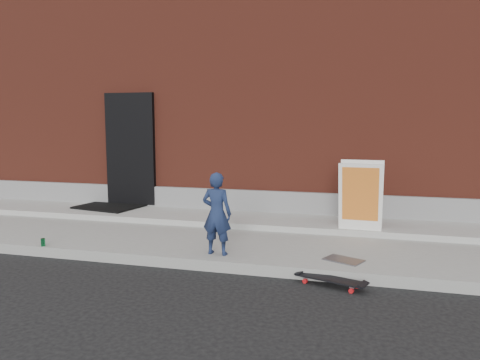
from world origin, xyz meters
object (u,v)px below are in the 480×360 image
(pizza_sign, at_px, (361,195))
(soda_can, at_px, (43,242))
(skateboard, at_px, (331,280))
(child, at_px, (217,214))

(pizza_sign, height_order, soda_can, pizza_sign)
(skateboard, bearing_deg, soda_can, 177.66)
(soda_can, bearing_deg, skateboard, -2.34)
(child, relative_size, soda_can, 9.89)
(child, bearing_deg, skateboard, 167.76)
(skateboard, distance_m, soda_can, 4.16)
(child, distance_m, soda_can, 2.65)
(skateboard, relative_size, pizza_sign, 0.79)
(child, height_order, soda_can, child)
(skateboard, distance_m, pizza_sign, 2.24)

